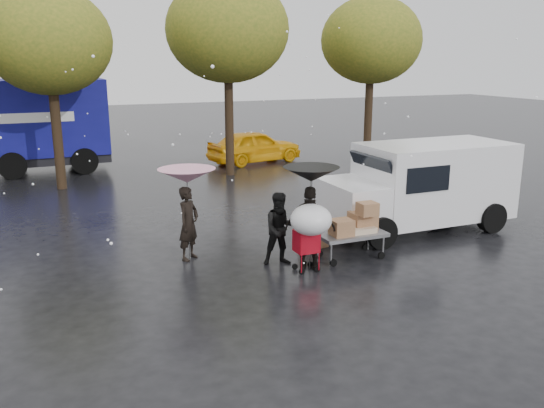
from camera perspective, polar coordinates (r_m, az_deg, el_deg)
name	(u,v)px	position (r m, az deg, el deg)	size (l,w,h in m)	color
ground	(274,272)	(11.94, 0.20, -6.80)	(90.00, 90.00, 0.00)	black
person_pink	(189,223)	(12.59, -8.26, -1.91)	(0.59, 0.39, 1.62)	black
person_middle	(281,229)	(12.16, 0.88, -2.48)	(0.76, 0.59, 1.57)	black
person_black	(310,228)	(11.90, 3.82, -2.41)	(1.03, 0.43, 1.76)	black
umbrella_pink	(187,176)	(12.34, -8.44, 2.79)	(1.23, 1.23, 2.02)	#4C4C4C
umbrella_black	(311,174)	(11.62, 3.91, 2.95)	(1.15, 1.15, 2.17)	#4C4C4C
vendor_cart	(355,226)	(12.69, 8.19, -2.18)	(1.52, 0.80, 1.27)	slate
shopping_cart	(310,223)	(11.58, 3.81, -1.94)	(0.84, 0.84, 1.46)	#9F0917
white_van	(422,185)	(15.08, 14.62, 1.85)	(4.91, 2.18, 2.20)	white
box_ground_near	(314,236)	(13.48, 4.14, -3.19)	(0.56, 0.45, 0.50)	brown
box_ground_far	(342,226)	(14.55, 6.94, -2.19)	(0.49, 0.38, 0.38)	brown
yellow_taxi	(255,146)	(24.20, -1.73, 5.74)	(1.61, 4.00, 1.36)	#F9B10D
tree_row	(144,35)	(20.62, -12.56, 16.02)	(21.60, 4.40, 7.12)	black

